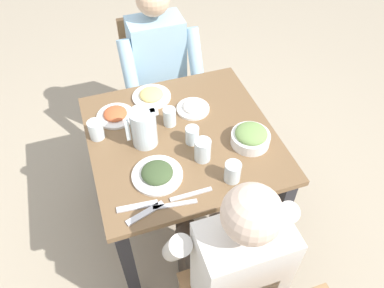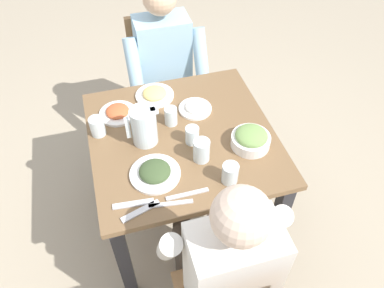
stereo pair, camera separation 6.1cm
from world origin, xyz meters
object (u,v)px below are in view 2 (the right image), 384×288
(plate_yoghurt, at_px, (195,108))
(salad_bowl, at_px, (251,139))
(chair_near, at_px, (161,74))
(plate_fries, at_px, (155,94))
(water_glass_by_pitcher, at_px, (201,150))
(water_pitcher, at_px, (144,126))
(diner_far, at_px, (221,257))
(plate_rice_curry, at_px, (118,112))
(water_glass_far_left, at_px, (192,135))
(dining_table, at_px, (183,152))
(plate_dolmas, at_px, (155,172))
(diner_near, at_px, (167,73))
(water_glass_center, at_px, (171,116))
(water_glass_near_left, at_px, (230,173))
(water_glass_far_right, at_px, (97,126))

(plate_yoghurt, bearing_deg, salad_bowl, 120.30)
(chair_near, relative_size, plate_fries, 4.28)
(plate_fries, height_order, water_glass_by_pitcher, water_glass_by_pitcher)
(chair_near, relative_size, water_pitcher, 4.63)
(diner_far, relative_size, plate_rice_curry, 6.15)
(plate_fries, height_order, water_glass_far_left, water_glass_far_left)
(water_pitcher, height_order, plate_yoghurt, water_pitcher)
(plate_rice_curry, height_order, plate_fries, same)
(water_glass_by_pitcher, bearing_deg, diner_far, 83.61)
(dining_table, distance_m, water_pitcher, 0.28)
(plate_dolmas, relative_size, plate_fries, 1.10)
(chair_near, bearing_deg, plate_fries, 74.98)
(diner_far, xyz_separation_m, water_glass_far_left, (-0.04, -0.56, 0.12))
(diner_near, height_order, plate_yoghurt, diner_near)
(salad_bowl, bearing_deg, water_glass_center, -37.36)
(plate_rice_curry, distance_m, plate_fries, 0.23)
(diner_near, xyz_separation_m, plate_dolmas, (0.24, 0.82, 0.10))
(water_glass_by_pitcher, bearing_deg, plate_fries, -77.02)
(plate_fries, bearing_deg, chair_near, -105.02)
(water_pitcher, xyz_separation_m, water_glass_near_left, (-0.30, 0.34, -0.05))
(water_glass_center, bearing_deg, diner_far, 92.16)
(dining_table, xyz_separation_m, plate_fries, (0.07, -0.32, 0.14))
(plate_dolmas, relative_size, water_glass_by_pitcher, 2.04)
(dining_table, height_order, chair_near, chair_near)
(dining_table, height_order, plate_fries, plate_fries)
(diner_near, xyz_separation_m, water_glass_near_left, (-0.06, 0.94, 0.13))
(diner_far, height_order, plate_rice_curry, diner_far)
(plate_rice_curry, bearing_deg, water_glass_far_left, 137.46)
(salad_bowl, relative_size, plate_yoghurt, 1.08)
(water_pitcher, relative_size, water_glass_far_right, 1.97)
(water_pitcher, height_order, water_glass_far_left, water_pitcher)
(plate_dolmas, bearing_deg, water_pitcher, -89.85)
(water_glass_by_pitcher, xyz_separation_m, water_glass_far_left, (0.01, -0.11, -0.01))
(water_pitcher, bearing_deg, water_glass_center, -150.11)
(plate_dolmas, xyz_separation_m, water_glass_center, (-0.15, -0.30, 0.03))
(plate_rice_curry, xyz_separation_m, water_glass_far_right, (0.11, 0.11, 0.03))
(water_glass_far_left, distance_m, water_glass_far_right, 0.46)
(water_glass_far_left, bearing_deg, water_glass_center, -66.54)
(dining_table, xyz_separation_m, plate_yoghurt, (-0.11, -0.16, 0.14))
(water_pitcher, height_order, water_glass_far_right, water_pitcher)
(chair_near, xyz_separation_m, plate_fries, (0.13, 0.50, 0.24))
(plate_yoghurt, height_order, water_glass_by_pitcher, water_glass_by_pitcher)
(chair_near, height_order, water_glass_far_left, chair_near)
(plate_fries, xyz_separation_m, water_glass_far_left, (-0.10, 0.38, 0.03))
(plate_dolmas, bearing_deg, plate_fries, -101.76)
(plate_yoghurt, relative_size, water_glass_far_right, 1.77)
(plate_fries, xyz_separation_m, water_glass_far_right, (0.32, 0.20, 0.03))
(dining_table, xyz_separation_m, chair_near, (-0.07, -0.82, -0.10))
(chair_near, height_order, plate_yoghurt, chair_near)
(water_pitcher, bearing_deg, plate_dolmas, 90.15)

